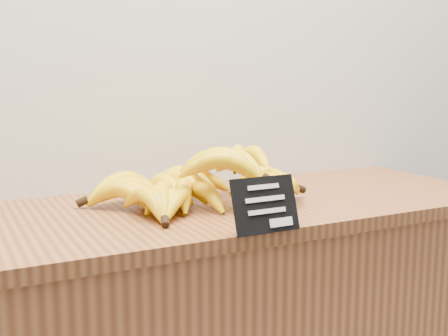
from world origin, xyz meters
The scene contains 3 objects.
counter_top centered at (-0.10, 2.75, 0.92)m, with size 1.43×0.54×0.03m, color brown.
chalkboard_sign centered at (-0.12, 2.49, 0.98)m, with size 0.13×0.01×0.11m, color black.
banana_pile centered at (-0.13, 2.74, 0.98)m, with size 0.51×0.37×0.13m.
Camera 1 is at (-0.66, 1.60, 1.22)m, focal length 45.00 mm.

